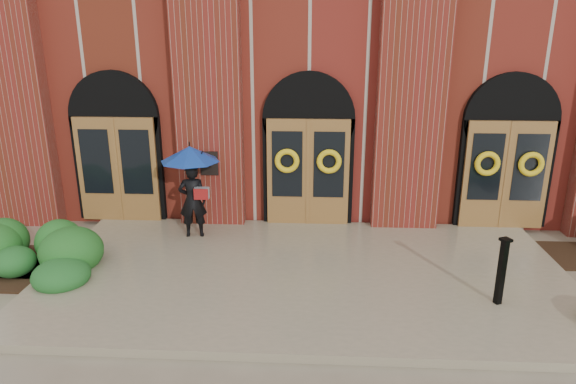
{
  "coord_description": "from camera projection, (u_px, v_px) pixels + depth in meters",
  "views": [
    {
      "loc": [
        0.16,
        -8.76,
        4.61
      ],
      "look_at": [
        -0.37,
        1.0,
        1.47
      ],
      "focal_mm": 32.0,
      "sensor_mm": 36.0,
      "label": 1
    }
  ],
  "objects": [
    {
      "name": "church_building",
      "position": [
        312.0,
        62.0,
        17.02
      ],
      "size": [
        16.2,
        12.53,
        7.0
      ],
      "color": "maroon",
      "rests_on": "ground"
    },
    {
      "name": "ground",
      "position": [
        305.0,
        282.0,
        9.74
      ],
      "size": [
        90.0,
        90.0,
        0.0
      ],
      "primitive_type": "plane",
      "color": "gray",
      "rests_on": "ground"
    },
    {
      "name": "man_with_umbrella",
      "position": [
        191.0,
        174.0,
        11.08
      ],
      "size": [
        1.47,
        1.47,
        2.05
      ],
      "rotation": [
        0.0,
        0.0,
        3.31
      ],
      "color": "black",
      "rests_on": "landing"
    },
    {
      "name": "hedge_wall_left",
      "position": [
        49.0,
        244.0,
        10.38
      ],
      "size": [
        3.35,
        1.34,
        0.86
      ],
      "primitive_type": "ellipsoid",
      "color": "#1E541C",
      "rests_on": "ground"
    },
    {
      "name": "landing",
      "position": [
        305.0,
        275.0,
        9.86
      ],
      "size": [
        10.0,
        5.3,
        0.15
      ],
      "primitive_type": "cube",
      "color": "gray",
      "rests_on": "ground"
    },
    {
      "name": "hedge_front_left",
      "position": [
        42.0,
        262.0,
        9.93
      ],
      "size": [
        1.53,
        1.31,
        0.54
      ],
      "primitive_type": "ellipsoid",
      "color": "#1C511E",
      "rests_on": "ground"
    },
    {
      "name": "metal_post",
      "position": [
        502.0,
        270.0,
        8.51
      ],
      "size": [
        0.21,
        0.21,
        1.19
      ],
      "rotation": [
        0.0,
        0.0,
        0.44
      ],
      "color": "black",
      "rests_on": "landing"
    }
  ]
}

